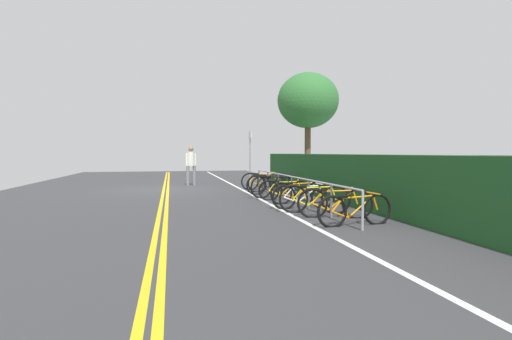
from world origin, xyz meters
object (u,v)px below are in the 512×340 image
(bicycle_0, at_px, (263,181))
(bicycle_9, at_px, (355,210))
(bicycle_5, at_px, (299,193))
(bicycle_7, at_px, (314,199))
(bicycle_1, at_px, (271,183))
(sign_post_near, at_px, (250,154))
(bicycle_2, at_px, (270,185))
(pedestrian, at_px, (191,163))
(tree_near_left, at_px, (308,101))
(bicycle_8, at_px, (335,203))
(bike_rack, at_px, (292,182))
(bicycle_4, at_px, (285,190))
(bicycle_3, at_px, (276,186))
(bicycle_6, at_px, (304,196))

(bicycle_0, bearing_deg, bicycle_9, 0.28)
(bicycle_5, height_order, bicycle_7, bicycle_7)
(bicycle_1, height_order, sign_post_near, sign_post_near)
(bicycle_9, bearing_deg, bicycle_0, -179.72)
(bicycle_0, xyz_separation_m, bicycle_2, (1.74, -0.16, 0.00))
(pedestrian, distance_m, sign_post_near, 2.79)
(bicycle_5, height_order, tree_near_left, tree_near_left)
(bicycle_5, bearing_deg, bicycle_8, -0.31)
(bicycle_0, distance_m, bicycle_8, 6.89)
(bicycle_5, bearing_deg, bike_rack, -168.36)
(bicycle_1, relative_size, tree_near_left, 0.33)
(bike_rack, xyz_separation_m, bicycle_4, (-0.36, -0.11, -0.28))
(bicycle_3, bearing_deg, bike_rack, 6.31)
(bicycle_3, bearing_deg, bicycle_7, 0.35)
(pedestrian, bearing_deg, bicycle_7, 16.11)
(bicycle_2, distance_m, bicycle_8, 5.16)
(bicycle_0, relative_size, bicycle_6, 1.02)
(bicycle_7, bearing_deg, bicycle_9, 7.01)
(bicycle_5, bearing_deg, bicycle_0, -179.60)
(bicycle_4, relative_size, bicycle_7, 0.95)
(bicycle_4, relative_size, bicycle_9, 0.93)
(bicycle_3, distance_m, pedestrian, 5.91)
(bicycle_4, xyz_separation_m, tree_near_left, (-6.22, 3.00, 3.63))
(bicycle_3, bearing_deg, pedestrian, -154.71)
(bicycle_0, height_order, sign_post_near, sign_post_near)
(bicycle_1, bearing_deg, bicycle_2, -16.06)
(bike_rack, relative_size, bicycle_0, 5.01)
(bicycle_5, xyz_separation_m, pedestrian, (-6.98, -2.73, 0.70))
(bicycle_0, distance_m, bicycle_2, 1.75)
(bicycle_6, bearing_deg, bicycle_0, 178.19)
(bike_rack, xyz_separation_m, bicycle_2, (-2.19, -0.11, -0.25))
(bicycle_1, relative_size, bicycle_3, 0.96)
(bicycle_7, height_order, sign_post_near, sign_post_near)
(bicycle_1, relative_size, bicycle_7, 1.05)
(bike_rack, bearing_deg, tree_near_left, 156.28)
(bicycle_4, bearing_deg, bicycle_7, -0.28)
(bicycle_0, relative_size, bicycle_4, 1.12)
(bicycle_8, bearing_deg, tree_near_left, 163.55)
(bike_rack, relative_size, bicycle_5, 5.05)
(bicycle_7, bearing_deg, tree_near_left, 161.07)
(bicycle_6, height_order, tree_near_left, tree_near_left)
(bicycle_9, relative_size, tree_near_left, 0.32)
(bicycle_8, height_order, bicycle_9, bicycle_8)
(bicycle_5, bearing_deg, bicycle_3, -172.34)
(bicycle_7, bearing_deg, bicycle_8, 13.82)
(bicycle_9, relative_size, pedestrian, 0.96)
(pedestrian, distance_m, tree_near_left, 6.26)
(bicycle_5, bearing_deg, sign_post_near, -177.18)
(bicycle_0, bearing_deg, bicycle_6, -1.81)
(bicycle_2, bearing_deg, bicycle_6, -0.07)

